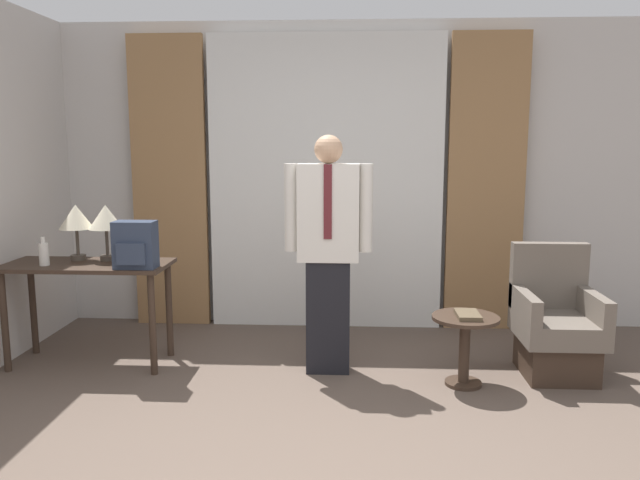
# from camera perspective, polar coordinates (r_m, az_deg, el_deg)

# --- Properties ---
(wall_back) EXTENTS (10.00, 0.06, 2.70)m
(wall_back) POSITION_cam_1_polar(r_m,az_deg,el_deg) (5.65, 0.58, 5.86)
(wall_back) COLOR beige
(wall_back) RESTS_ON ground_plane
(curtain_sheer_center) EXTENTS (2.06, 0.06, 2.58)m
(curtain_sheer_center) POSITION_cam_1_polar(r_m,az_deg,el_deg) (5.52, 0.52, 5.16)
(curtain_sheer_center) COLOR white
(curtain_sheer_center) RESTS_ON ground_plane
(curtain_drape_left) EXTENTS (0.66, 0.06, 2.58)m
(curtain_drape_left) POSITION_cam_1_polar(r_m,az_deg,el_deg) (5.76, -13.59, 5.07)
(curtain_drape_left) COLOR #997047
(curtain_drape_left) RESTS_ON ground_plane
(curtain_drape_right) EXTENTS (0.66, 0.06, 2.58)m
(curtain_drape_right) POSITION_cam_1_polar(r_m,az_deg,el_deg) (5.63, 14.94, 4.94)
(curtain_drape_right) COLOR #997047
(curtain_drape_right) RESTS_ON ground_plane
(desk) EXTENTS (1.21, 0.52, 0.77)m
(desk) POSITION_cam_1_polar(r_m,az_deg,el_deg) (4.94, -20.47, -3.40)
(desk) COLOR #38281E
(desk) RESTS_ON ground_plane
(table_lamp_left) EXTENTS (0.25, 0.25, 0.42)m
(table_lamp_left) POSITION_cam_1_polar(r_m,az_deg,el_deg) (5.02, -21.41, 1.84)
(table_lamp_left) COLOR #4C4238
(table_lamp_left) RESTS_ON desk
(table_lamp_right) EXTENTS (0.25, 0.25, 0.42)m
(table_lamp_right) POSITION_cam_1_polar(r_m,az_deg,el_deg) (4.93, -19.00, 1.85)
(table_lamp_right) COLOR #4C4238
(table_lamp_right) RESTS_ON desk
(bottle_near_edge) EXTENTS (0.07, 0.07, 0.21)m
(bottle_near_edge) POSITION_cam_1_polar(r_m,az_deg,el_deg) (4.93, -23.93, -1.15)
(bottle_near_edge) COLOR silver
(bottle_near_edge) RESTS_ON desk
(backpack) EXTENTS (0.29, 0.19, 0.34)m
(backpack) POSITION_cam_1_polar(r_m,az_deg,el_deg) (4.59, -16.55, -0.46)
(backpack) COLOR #2D384C
(backpack) RESTS_ON desk
(person) EXTENTS (0.62, 0.21, 1.71)m
(person) POSITION_cam_1_polar(r_m,az_deg,el_deg) (4.41, 0.76, -0.52)
(person) COLOR black
(person) RESTS_ON ground_plane
(armchair) EXTENTS (0.55, 0.62, 0.92)m
(armchair) POSITION_cam_1_polar(r_m,az_deg,el_deg) (4.81, 20.72, -7.55)
(armchair) COLOR #38281E
(armchair) RESTS_ON ground_plane
(side_table) EXTENTS (0.46, 0.46, 0.49)m
(side_table) POSITION_cam_1_polar(r_m,az_deg,el_deg) (4.41, 13.10, -8.72)
(side_table) COLOR #38281E
(side_table) RESTS_ON ground_plane
(book) EXTENTS (0.15, 0.25, 0.03)m
(book) POSITION_cam_1_polar(r_m,az_deg,el_deg) (4.35, 13.36, -6.67)
(book) COLOR brown
(book) RESTS_ON side_table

